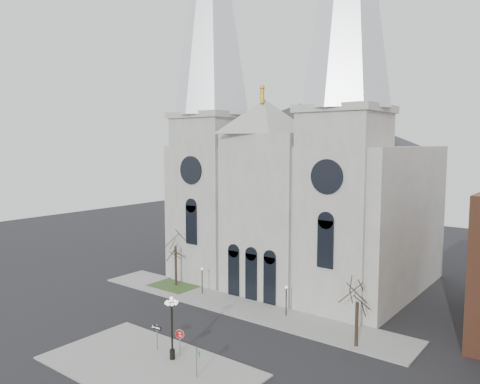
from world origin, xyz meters
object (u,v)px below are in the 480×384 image
Objects in this scene: one_way_sign at (157,333)px; street_name_sign at (197,360)px; globe_lamp at (172,320)px; stop_sign at (180,337)px.

street_name_sign is (6.09, -1.42, -0.16)m from one_way_sign.
street_name_sign is (3.81, -1.04, -2.02)m from globe_lamp.
stop_sign is 1.01× the size of one_way_sign.
street_name_sign reaches higher than stop_sign.
globe_lamp reaches higher than street_name_sign.
stop_sign is at bearing 177.52° from street_name_sign.
stop_sign is 0.44× the size of globe_lamp.
globe_lamp is 2.27× the size of street_name_sign.
street_name_sign reaches higher than one_way_sign.
stop_sign is 2.43m from one_way_sign.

